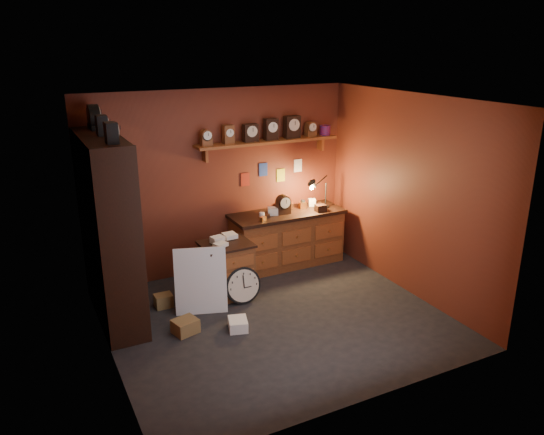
{
  "coord_description": "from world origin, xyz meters",
  "views": [
    {
      "loc": [
        -2.7,
        -5.25,
        3.32
      ],
      "look_at": [
        0.11,
        0.35,
        1.22
      ],
      "focal_mm": 35.0,
      "sensor_mm": 36.0,
      "label": 1
    }
  ],
  "objects_px": {
    "shelving_unit": "(106,223)",
    "big_round_clock": "(243,285)",
    "low_cabinet": "(227,267)",
    "workbench": "(287,235)"
  },
  "relations": [
    {
      "from": "workbench",
      "to": "low_cabinet",
      "type": "height_order",
      "value": "workbench"
    },
    {
      "from": "shelving_unit",
      "to": "workbench",
      "type": "height_order",
      "value": "shelving_unit"
    },
    {
      "from": "shelving_unit",
      "to": "big_round_clock",
      "type": "relative_size",
      "value": 5.17
    },
    {
      "from": "low_cabinet",
      "to": "big_round_clock",
      "type": "relative_size",
      "value": 1.71
    },
    {
      "from": "shelving_unit",
      "to": "big_round_clock",
      "type": "distance_m",
      "value": 1.93
    },
    {
      "from": "shelving_unit",
      "to": "big_round_clock",
      "type": "xyz_separation_m",
      "value": [
        1.6,
        -0.37,
        -1.01
      ]
    },
    {
      "from": "shelving_unit",
      "to": "low_cabinet",
      "type": "relative_size",
      "value": 3.03
    },
    {
      "from": "shelving_unit",
      "to": "low_cabinet",
      "type": "bearing_deg",
      "value": -3.16
    },
    {
      "from": "shelving_unit",
      "to": "big_round_clock",
      "type": "height_order",
      "value": "shelving_unit"
    },
    {
      "from": "workbench",
      "to": "big_round_clock",
      "type": "height_order",
      "value": "workbench"
    }
  ]
}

